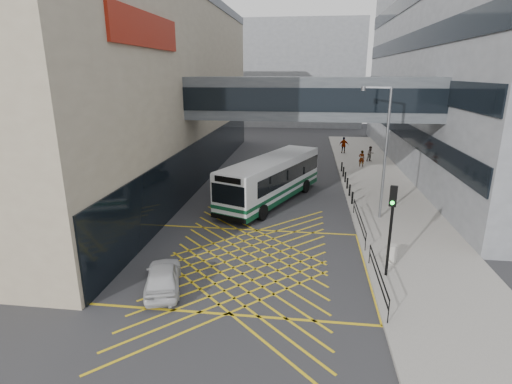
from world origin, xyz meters
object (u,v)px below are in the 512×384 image
at_px(traffic_light, 391,218).
at_px(pedestrian_b, 370,154).
at_px(litter_bin, 391,253).
at_px(pedestrian_a, 362,158).
at_px(car_dark, 258,179).
at_px(pedestrian_c, 344,145).
at_px(car_white, 163,276).
at_px(street_lamp, 383,146).
at_px(car_silver, 283,168).
at_px(bus, 272,178).

distance_m(traffic_light, pedestrian_b, 25.95).
bearing_deg(litter_bin, pedestrian_a, 87.07).
bearing_deg(car_dark, pedestrian_c, -132.65).
distance_m(car_white, litter_bin, 11.18).
distance_m(street_lamp, pedestrian_a, 15.47).
relative_size(car_white, traffic_light, 0.91).
xyz_separation_m(car_dark, car_silver, (1.79, 4.13, 0.08)).
relative_size(car_silver, street_lamp, 0.60).
xyz_separation_m(pedestrian_a, pedestrian_b, (1.24, 2.59, -0.01)).
bearing_deg(car_white, street_lamp, -152.40).
bearing_deg(pedestrian_c, car_dark, 60.15).
distance_m(car_white, pedestrian_c, 33.83).
bearing_deg(street_lamp, bus, 176.07).
xyz_separation_m(car_white, car_silver, (3.97, 21.03, 0.14)).
height_order(car_silver, street_lamp, street_lamp).
height_order(car_dark, pedestrian_c, pedestrian_c).
distance_m(bus, street_lamp, 8.41).
bearing_deg(traffic_light, car_silver, 126.53).
bearing_deg(car_dark, street_lamp, 128.65).
distance_m(pedestrian_a, pedestrian_c, 6.97).
bearing_deg(litter_bin, car_white, -160.19).
bearing_deg(pedestrian_c, pedestrian_a, 98.56).
xyz_separation_m(traffic_light, pedestrian_b, (2.87, 25.71, -2.07)).
xyz_separation_m(street_lamp, pedestrian_a, (0.78, 14.95, -3.92)).
bearing_deg(traffic_light, pedestrian_c, 108.01).
xyz_separation_m(bus, car_white, (-3.65, -13.39, -1.12)).
distance_m(car_white, car_dark, 17.04).
relative_size(bus, litter_bin, 13.15).
bearing_deg(car_silver, pedestrian_b, -145.38).
bearing_deg(litter_bin, traffic_light, -108.59).
bearing_deg(bus, pedestrian_b, 80.03).
distance_m(car_white, traffic_light, 10.51).
distance_m(car_dark, litter_bin, 15.54).
height_order(litter_bin, pedestrian_b, pedestrian_b).
bearing_deg(bus, car_silver, 110.04).
xyz_separation_m(bus, car_dark, (-1.47, 3.51, -1.07)).
height_order(street_lamp, litter_bin, street_lamp).
height_order(car_dark, car_silver, car_silver).
bearing_deg(pedestrian_c, street_lamp, 89.59).
height_order(car_dark, traffic_light, traffic_light).
bearing_deg(car_white, traffic_light, 176.34).
xyz_separation_m(street_lamp, pedestrian_c, (-0.45, 21.81, -3.80)).
bearing_deg(car_silver, traffic_light, 104.60).
distance_m(litter_bin, pedestrian_b, 24.25).
relative_size(car_white, car_dark, 0.91).
xyz_separation_m(car_silver, traffic_light, (6.02, -18.82, 2.26)).
distance_m(car_white, pedestrian_b, 30.74).
relative_size(car_dark, litter_bin, 4.92).
relative_size(bus, pedestrian_c, 6.29).
bearing_deg(street_lamp, car_white, -117.44).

